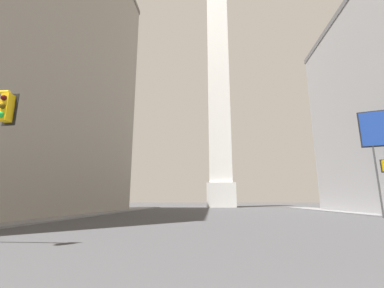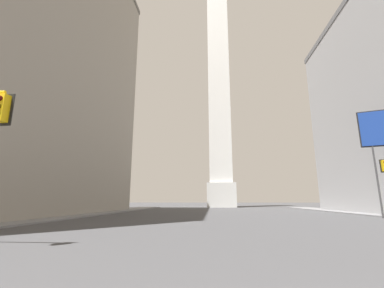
% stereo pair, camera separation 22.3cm
% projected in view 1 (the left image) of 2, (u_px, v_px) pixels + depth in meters
% --- Properties ---
extents(sidewalk_left, '(5.00, 80.07, 0.15)m').
position_uv_depth(sidewalk_left, '(57.00, 217.00, 26.11)').
color(sidewalk_left, slate).
rests_on(sidewalk_left, ground_plane).
extents(obelisk, '(7.35, 7.35, 70.69)m').
position_uv_depth(obelisk, '(218.00, 86.00, 73.57)').
color(obelisk, silver).
rests_on(obelisk, ground_plane).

